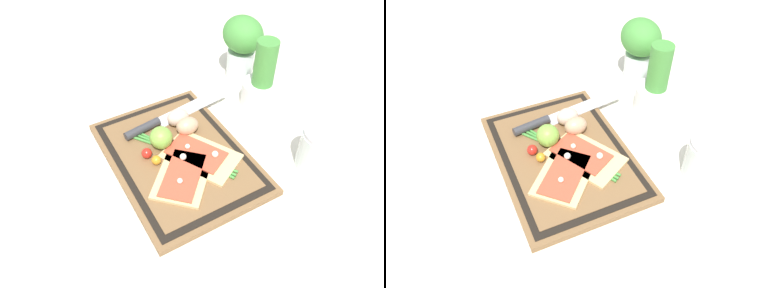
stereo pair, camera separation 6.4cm
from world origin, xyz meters
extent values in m
plane|color=silver|center=(0.00, 0.00, 0.00)|extent=(6.00, 6.00, 0.00)
cube|color=brown|center=(0.00, 0.00, 0.01)|extent=(0.42, 0.31, 0.02)
cube|color=black|center=(0.00, 0.00, 0.02)|extent=(0.40, 0.28, 0.00)
cube|color=brown|center=(0.00, 0.00, 0.02)|extent=(0.36, 0.25, 0.00)
cube|color=#DBBC7F|center=(0.06, -0.02, 0.02)|extent=(0.21, 0.21, 0.01)
cube|color=#D14C33|center=(0.07, -0.02, 0.03)|extent=(0.16, 0.16, 0.00)
sphere|color=silver|center=(0.03, 0.00, 0.03)|extent=(0.02, 0.02, 0.02)
sphere|color=silver|center=(0.09, -0.04, 0.03)|extent=(0.01, 0.01, 0.01)
cube|color=#DBBC7F|center=(0.04, 0.04, 0.02)|extent=(0.21, 0.18, 0.01)
cube|color=#D14C33|center=(0.02, 0.04, 0.03)|extent=(0.16, 0.14, 0.00)
sphere|color=silver|center=(0.06, 0.07, 0.03)|extent=(0.02, 0.02, 0.02)
sphere|color=silver|center=(0.00, 0.03, 0.03)|extent=(0.01, 0.01, 0.01)
cube|color=silver|center=(-0.14, 0.12, 0.02)|extent=(0.07, 0.22, 0.00)
cylinder|color=#38383D|center=(-0.12, -0.04, 0.03)|extent=(0.04, 0.10, 0.02)
ellipsoid|color=tan|center=(-0.06, 0.06, 0.04)|extent=(0.05, 0.06, 0.05)
ellipsoid|color=beige|center=(-0.10, 0.05, 0.04)|extent=(0.05, 0.06, 0.05)
sphere|color=#7FB742|center=(-0.05, -0.02, 0.05)|extent=(0.06, 0.06, 0.06)
sphere|color=red|center=(-0.03, -0.07, 0.03)|extent=(0.03, 0.03, 0.03)
sphere|color=orange|center=(0.00, -0.06, 0.03)|extent=(0.02, 0.02, 0.02)
cylinder|color=#47933D|center=(0.01, 0.01, 0.02)|extent=(0.25, 0.13, 0.01)
cylinder|color=#47933D|center=(0.01, 0.01, 0.02)|extent=(0.24, 0.15, 0.01)
cylinder|color=#47933D|center=(0.01, 0.01, 0.02)|extent=(0.23, 0.17, 0.01)
cylinder|color=white|center=(-0.07, 0.30, 0.04)|extent=(0.11, 0.11, 0.08)
cylinder|color=#47933D|center=(-0.07, 0.30, 0.12)|extent=(0.06, 0.06, 0.17)
cylinder|color=silver|center=(0.18, 0.28, 0.05)|extent=(0.09, 0.09, 0.10)
cylinder|color=olive|center=(0.18, 0.28, 0.02)|extent=(0.08, 0.08, 0.03)
cylinder|color=silver|center=(0.18, 0.28, 0.10)|extent=(0.09, 0.09, 0.01)
cylinder|color=silver|center=(-0.22, 0.33, 0.05)|extent=(0.08, 0.08, 0.09)
ellipsoid|color=#47933D|center=(-0.22, 0.33, 0.15)|extent=(0.13, 0.11, 0.10)
camera|label=1|loc=(0.56, -0.28, 0.68)|focal=35.00mm
camera|label=2|loc=(0.59, -0.22, 0.68)|focal=35.00mm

